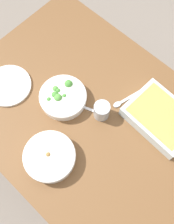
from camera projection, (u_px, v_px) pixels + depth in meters
ground_plane at (87, 152)px, 1.96m from camera, size 6.00×6.00×0.00m
dining_table at (87, 119)px, 1.36m from camera, size 1.20×0.90×0.74m
stew_bowl at (50, 157)px, 1.16m from camera, size 0.22×0.22×0.06m
broccoli_bowl at (63, 97)px, 1.27m from camera, size 0.22×0.22×0.07m
baking_dish at (161, 117)px, 1.23m from camera, size 0.31×0.23×0.06m
drink_cup at (102, 111)px, 1.23m from camera, size 0.07×0.07×0.08m
side_plate at (8, 86)px, 1.32m from camera, size 0.22×0.22×0.01m
spoon_by_stew at (61, 158)px, 1.19m from camera, size 0.14×0.14×0.01m
spoon_by_broccoli at (81, 107)px, 1.28m from camera, size 0.17×0.08×0.01m
spoon_spare at (125, 100)px, 1.29m from camera, size 0.06×0.17×0.01m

